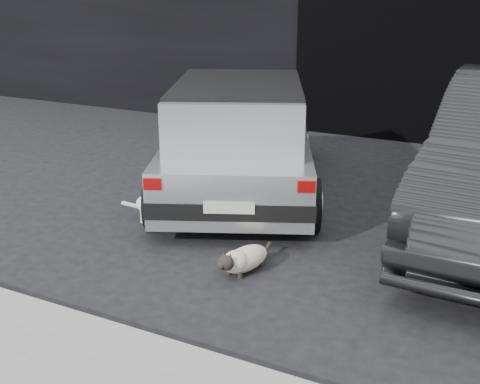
% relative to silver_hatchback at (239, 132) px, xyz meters
% --- Properties ---
extents(ground, '(80.00, 80.00, 0.00)m').
position_rel_silver_hatchback_xyz_m(ground, '(0.40, -0.70, -0.71)').
color(ground, black).
rests_on(ground, ground).
extents(garage_opening, '(4.00, 0.10, 2.60)m').
position_rel_silver_hatchback_xyz_m(garage_opening, '(1.40, 3.29, 0.59)').
color(garage_opening, black).
rests_on(garage_opening, ground).
extents(curb, '(18.00, 0.25, 0.12)m').
position_rel_silver_hatchback_xyz_m(curb, '(1.40, -3.30, -0.65)').
color(curb, gray).
rests_on(curb, ground).
extents(silver_hatchback, '(2.89, 3.87, 1.30)m').
position_rel_silver_hatchback_xyz_m(silver_hatchback, '(0.00, 0.00, 0.00)').
color(silver_hatchback, silver).
rests_on(silver_hatchback, ground).
extents(cat_siamese, '(0.36, 0.75, 0.26)m').
position_rel_silver_hatchback_xyz_m(cat_siamese, '(1.00, -1.88, -0.59)').
color(cat_siamese, beige).
rests_on(cat_siamese, ground).
extents(cat_white, '(0.87, 0.34, 0.40)m').
position_rel_silver_hatchback_xyz_m(cat_white, '(-0.21, -1.29, -0.52)').
color(cat_white, white).
rests_on(cat_white, ground).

